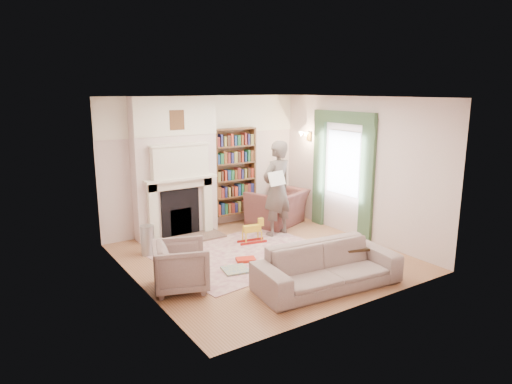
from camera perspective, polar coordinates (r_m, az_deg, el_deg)
floor at (r=8.21m, az=0.96°, el=-8.18°), size 4.50×4.50×0.00m
ceiling at (r=7.67m, az=1.04°, el=11.76°), size 4.50×4.50×0.00m
wall_back at (r=9.73m, az=-6.46°, el=3.62°), size 4.50×0.00×4.50m
wall_front at (r=6.14m, az=12.88°, el=-2.06°), size 4.50×0.00×4.50m
wall_left at (r=6.84m, az=-14.79°, el=-0.63°), size 0.00×4.50×4.50m
wall_right at (r=9.25m, az=12.63°, el=2.91°), size 0.00×4.50×4.50m
fireplace at (r=9.25m, az=-10.05°, el=2.94°), size 1.70×0.58×2.80m
bookcase at (r=9.96m, az=-2.76°, el=2.59°), size 1.00×0.24×1.85m
window at (r=9.51m, az=10.86°, el=3.56°), size 0.02×0.90×1.30m
curtain_left at (r=9.05m, az=13.70°, el=1.35°), size 0.07×0.32×2.40m
curtain_right at (r=10.04m, az=7.89°, el=2.70°), size 0.07×0.32×2.40m
pelmet at (r=9.38m, az=10.90°, el=9.16°), size 0.09×1.70×0.24m
wall_sconce at (r=10.14m, az=5.79°, el=6.85°), size 0.20×0.24×0.24m
rug at (r=8.34m, az=-1.37°, el=-7.80°), size 3.11×2.53×0.01m
armchair_reading at (r=10.06m, az=2.68°, el=-1.94°), size 1.47×1.39×0.76m
armchair_left at (r=6.95m, az=-9.34°, el=-9.14°), size 1.00×0.99×0.72m
sofa at (r=7.03m, az=8.95°, el=-9.18°), size 2.31×1.10×0.65m
man_reading at (r=9.19m, az=2.63°, el=0.42°), size 0.77×0.57×1.94m
newspaper at (r=8.89m, az=2.62°, el=1.70°), size 0.42×0.18×0.27m
coffee_table at (r=7.71m, az=11.94°, el=-8.10°), size 0.81×0.65×0.45m
paraffin_heater at (r=8.47m, az=-13.39°, el=-5.89°), size 0.31×0.31×0.55m
rocking_horse at (r=8.87m, az=-0.50°, el=-4.92°), size 0.58×0.31×0.48m
board_game at (r=7.62m, az=-2.60°, el=-9.69°), size 0.47×0.47×0.03m
game_box_lid at (r=8.01m, az=-1.29°, el=-8.46°), size 0.38×0.32×0.05m
comic_annuals at (r=7.88m, az=3.77°, el=-8.97°), size 0.59×0.49×0.02m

